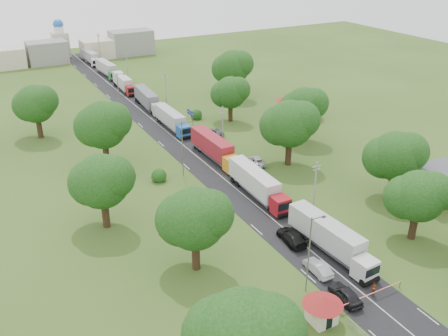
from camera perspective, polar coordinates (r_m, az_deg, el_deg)
ground at (r=77.37m, az=3.66°, el=-4.27°), size 260.00×260.00×0.00m
road at (r=93.01m, az=-2.84°, el=1.09°), size 8.00×200.00×0.04m
boom_barrier at (r=60.12m, az=15.57°, el=-14.11°), size 9.22×0.35×1.18m
guard_booth at (r=56.10m, az=11.20°, el=-15.19°), size 4.40×4.40×3.45m
info_sign at (r=106.58m, az=-3.88°, el=6.03°), size 0.12×3.10×4.10m
pole_1 at (r=73.04m, az=10.34°, el=-2.39°), size 1.60×0.24×9.00m
pole_2 at (r=94.33m, az=-0.15°, el=4.56°), size 1.60×0.24×9.00m
pole_3 at (r=118.45m, az=-6.67°, el=8.77°), size 1.60×0.24×9.00m
pole_4 at (r=143.98m, az=-11.00°, el=11.46°), size 1.60×0.24×9.00m
pole_5 at (r=170.29m, az=-14.07°, el=13.29°), size 1.60×0.24×9.00m
lamp_0 at (r=58.03m, az=9.82°, el=-9.30°), size 2.03×0.22×10.00m
lamp_1 at (r=84.60m, az=-4.70°, el=2.58°), size 2.03×0.22×10.00m
lamp_2 at (r=115.74m, az=-11.90°, el=8.44°), size 2.03×0.22×10.00m
tree_2 at (r=70.94m, az=21.30°, el=-2.97°), size 8.00×8.00×10.10m
tree_3 at (r=80.69m, az=18.98°, el=1.34°), size 8.80×8.80×11.07m
tree_4 at (r=88.40m, az=7.50°, el=5.07°), size 9.60×9.60×12.05m
tree_5 at (r=99.76m, az=9.07°, el=6.96°), size 8.80×8.80×11.07m
tree_6 at (r=109.79m, az=0.72°, el=8.64°), size 8.00×8.00×10.10m
tree_7 at (r=126.35m, az=0.97°, el=11.47°), size 9.60×9.60×12.05m
tree_10 at (r=60.02m, az=-3.43°, el=-5.75°), size 8.80×8.80×11.07m
tree_11 at (r=70.58m, az=-13.84°, el=-1.45°), size 8.80×8.80×11.07m
tree_12 at (r=89.58m, az=-13.70°, el=4.83°), size 9.60×9.60×12.05m
tree_13 at (r=107.11m, az=-20.77°, el=6.90°), size 8.80×8.80×11.07m
house_brick at (r=84.50m, az=23.37°, el=-1.75°), size 8.60×6.60×5.20m
house_cream at (r=114.44m, az=8.62°, el=7.51°), size 10.08×10.08×5.80m
distant_town at (r=174.19m, az=-16.04°, el=12.93°), size 52.00×8.00×8.00m
church at (r=180.60m, az=-18.21°, el=13.69°), size 5.00×5.00×12.30m
truck_0 at (r=66.84m, az=12.09°, el=-7.83°), size 3.31×15.22×4.20m
truck_1 at (r=78.91m, az=3.80°, el=-1.80°), size 2.93×15.19×4.20m
truck_2 at (r=91.81m, az=-1.10°, el=2.32°), size 2.77×15.29×4.24m
truck_3 at (r=107.04m, az=-5.99°, el=5.50°), size 2.45×14.05×3.90m
truck_4 at (r=121.08m, az=-8.71°, el=7.77°), size 3.27×14.84×4.10m
truck_5 at (r=136.59m, az=-11.40°, el=9.51°), size 2.76×13.70×3.79m
truck_6 at (r=152.07m, az=-13.21°, el=10.97°), size 3.19×14.14×3.90m
truck_7 at (r=168.89m, az=-15.04°, el=12.16°), size 2.97×13.80×3.81m
car_lane_front at (r=60.27m, az=13.70°, el=-13.83°), size 2.28×4.93×1.64m
car_lane_mid at (r=63.72m, az=10.68°, el=-11.15°), size 1.68×4.56×1.49m
car_lane_rear at (r=68.80m, az=7.72°, el=-7.81°), size 2.77×5.74×1.61m
car_verge_near at (r=90.43m, az=3.75°, el=0.81°), size 3.23×5.30×1.37m
car_verge_far at (r=103.39m, az=-1.02°, el=4.15°), size 2.62×4.78×1.54m
pedestrian_near at (r=61.63m, az=16.73°, el=-13.15°), size 0.69×0.48×1.81m
pedestrian_booth at (r=58.08m, az=10.83°, el=-15.30°), size 0.94×0.95×1.55m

